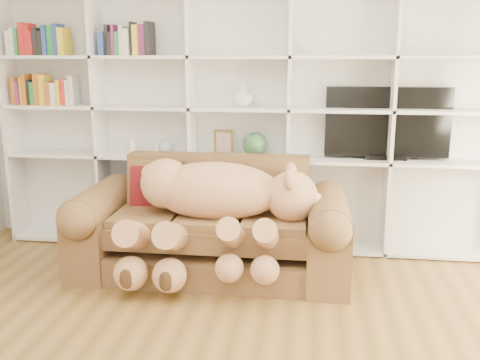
# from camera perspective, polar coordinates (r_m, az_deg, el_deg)

# --- Properties ---
(wall_back) EXTENTS (5.00, 0.02, 2.70)m
(wall_back) POSITION_cam_1_polar(r_m,az_deg,el_deg) (5.02, 0.34, 8.41)
(wall_back) COLOR silver
(wall_back) RESTS_ON floor
(bookshelf) EXTENTS (4.43, 0.35, 2.40)m
(bookshelf) POSITION_cam_1_polar(r_m,az_deg,el_deg) (4.93, -2.66, 7.79)
(bookshelf) COLOR white
(bookshelf) RESTS_ON floor
(sofa) EXTENTS (2.21, 0.96, 0.93)m
(sofa) POSITION_cam_1_polar(r_m,az_deg,el_deg) (4.44, -3.00, -5.43)
(sofa) COLOR brown
(sofa) RESTS_ON floor
(teddy_bear) EXTENTS (1.55, 0.88, 0.90)m
(teddy_bear) POSITION_cam_1_polar(r_m,az_deg,el_deg) (4.17, -2.73, -2.59)
(teddy_bear) COLOR tan
(teddy_bear) RESTS_ON sofa
(throw_pillow) EXTENTS (0.39, 0.23, 0.39)m
(throw_pillow) POSITION_cam_1_polar(r_m,az_deg,el_deg) (4.63, -9.24, -0.87)
(throw_pillow) COLOR #601013
(throw_pillow) RESTS_ON sofa
(gift_box) EXTENTS (0.34, 0.33, 0.23)m
(gift_box) POSITION_cam_1_polar(r_m,az_deg,el_deg) (4.51, 7.75, -8.44)
(gift_box) COLOR red
(gift_box) RESTS_ON floor
(tv) EXTENTS (1.08, 0.18, 0.64)m
(tv) POSITION_cam_1_polar(r_m,az_deg,el_deg) (4.90, 15.41, 5.81)
(tv) COLOR black
(tv) RESTS_ON bookshelf
(picture_frame) EXTENTS (0.19, 0.06, 0.23)m
(picture_frame) POSITION_cam_1_polar(r_m,az_deg,el_deg) (4.89, -1.76, 4.05)
(picture_frame) COLOR #543B1C
(picture_frame) RESTS_ON bookshelf
(green_vase) EXTENTS (0.22, 0.22, 0.22)m
(green_vase) POSITION_cam_1_polar(r_m,az_deg,el_deg) (4.86, 1.59, 3.81)
(green_vase) COLOR #326238
(green_vase) RESTS_ON bookshelf
(figurine_tall) EXTENTS (0.10, 0.10, 0.15)m
(figurine_tall) POSITION_cam_1_polar(r_m,az_deg,el_deg) (5.12, -11.45, 3.61)
(figurine_tall) COLOR beige
(figurine_tall) RESTS_ON bookshelf
(figurine_short) EXTENTS (0.08, 0.08, 0.11)m
(figurine_short) POSITION_cam_1_polar(r_m,az_deg,el_deg) (5.05, -8.87, 3.35)
(figurine_short) COLOR beige
(figurine_short) RESTS_ON bookshelf
(snow_globe) EXTENTS (0.12, 0.12, 0.12)m
(snow_globe) POSITION_cam_1_polar(r_m,az_deg,el_deg) (5.02, -7.89, 3.45)
(snow_globe) COLOR silver
(snow_globe) RESTS_ON bookshelf
(shelf_vase) EXTENTS (0.21, 0.21, 0.20)m
(shelf_vase) POSITION_cam_1_polar(r_m,az_deg,el_deg) (4.82, 0.24, 9.01)
(shelf_vase) COLOR silver
(shelf_vase) RESTS_ON bookshelf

